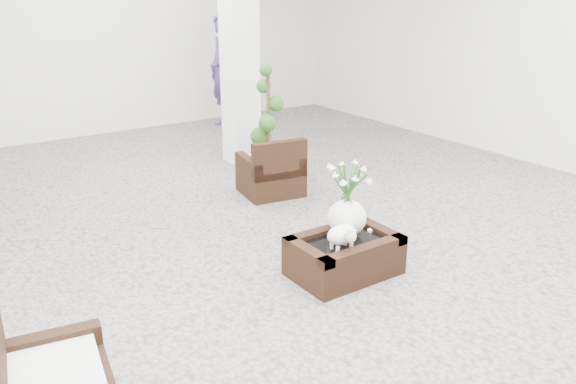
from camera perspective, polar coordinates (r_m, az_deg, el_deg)
ground at (r=5.57m, az=-0.58°, el=-5.73°), size 11.00×11.00×0.00m
column at (r=8.08m, az=-4.77°, el=15.06°), size 0.40×0.40×3.50m
coffee_table at (r=5.12m, az=5.46°, el=-6.32°), size 0.90×0.60×0.31m
sheep_figurine at (r=4.87m, az=5.22°, el=-4.33°), size 0.28×0.23×0.21m
planter_narcissus at (r=5.03m, az=5.82°, el=0.09°), size 0.44×0.44×0.80m
tealight at (r=5.24m, az=7.92°, el=-3.71°), size 0.04×0.04×0.03m
armchair at (r=6.96m, az=-1.72°, el=2.62°), size 0.75×0.73×0.70m
topiary at (r=7.56m, az=-1.91°, el=6.81°), size 0.38×0.38×1.42m
shopper at (r=10.27m, az=-6.28°, el=11.52°), size 0.51×0.73×1.91m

